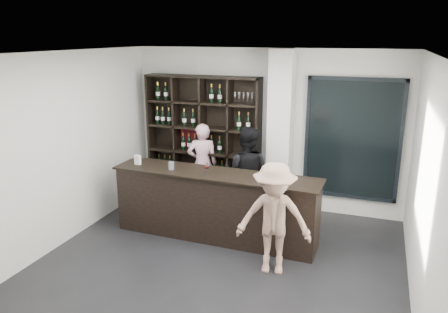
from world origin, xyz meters
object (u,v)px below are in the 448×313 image
at_px(tasting_counter, 215,205).
at_px(customer, 274,219).
at_px(wine_shelf, 203,140).
at_px(taster_black, 246,174).
at_px(taster_pink, 202,164).

bearing_deg(tasting_counter, customer, -31.01).
xyz_separation_m(wine_shelf, taster_black, (1.05, -0.63, -0.37)).
distance_m(wine_shelf, taster_pink, 0.46).
bearing_deg(taster_black, wine_shelf, -32.02).
bearing_deg(wine_shelf, taster_pink, -73.14).
relative_size(tasting_counter, taster_pink, 2.11).
distance_m(wine_shelf, customer, 2.91).
distance_m(taster_black, customer, 1.76).
bearing_deg(taster_black, tasting_counter, 72.18).
bearing_deg(taster_pink, tasting_counter, 98.03).
relative_size(tasting_counter, taster_black, 1.98).
bearing_deg(taster_pink, customer, 110.82).
distance_m(tasting_counter, customer, 1.32).
height_order(wine_shelf, customer, wine_shelf).
bearing_deg(wine_shelf, tasting_counter, -61.36).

